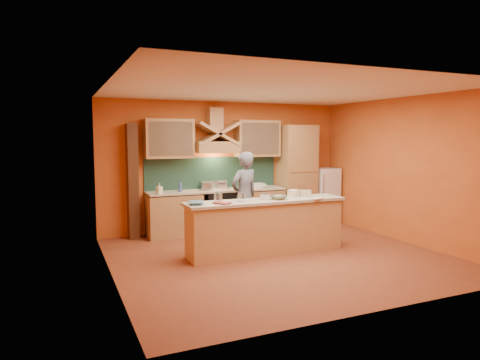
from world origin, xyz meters
name	(u,v)px	position (x,y,z in m)	size (l,w,h in m)	color
floor	(279,256)	(0.00, 0.00, 0.00)	(5.50, 5.00, 0.01)	brown
ceiling	(280,90)	(0.00, 0.00, 2.80)	(5.50, 5.00, 0.01)	white
wall_back	(225,166)	(0.00, 2.50, 1.40)	(5.50, 0.02, 2.80)	#C45E26
wall_front	(385,193)	(0.00, -2.50, 1.40)	(5.50, 0.02, 2.80)	#C45E26
wall_left	(110,182)	(-2.75, 0.00, 1.40)	(0.02, 5.00, 2.80)	#C45E26
wall_right	(405,170)	(2.75, 0.00, 1.40)	(0.02, 5.00, 2.80)	#C45E26
base_cabinet_left	(174,215)	(-1.25, 2.20, 0.43)	(1.10, 0.60, 0.86)	#AC7D4E
base_cabinet_right	(257,209)	(0.65, 2.20, 0.43)	(1.10, 0.60, 0.86)	#AC7D4E
counter_top	(217,190)	(-0.30, 2.20, 0.90)	(3.00, 0.62, 0.04)	#B9B09C
stove	(217,211)	(-0.30, 2.20, 0.45)	(0.60, 0.58, 0.90)	black
backsplash	(213,173)	(-0.30, 2.48, 1.25)	(3.00, 0.03, 0.70)	#18352D
range_hood	(216,147)	(-0.30, 2.25, 1.82)	(0.92, 0.50, 0.24)	#AC7D4E
hood_chimney	(215,120)	(-0.30, 2.35, 2.40)	(0.30, 0.30, 0.50)	#AC7D4E
upper_cabinet_left	(169,139)	(-1.30, 2.33, 2.00)	(1.00, 0.35, 0.80)	#AC7D4E
upper_cabinet_right	(257,139)	(0.70, 2.33, 2.00)	(1.00, 0.35, 0.80)	#AC7D4E
pantry_column	(297,175)	(1.65, 2.20, 1.15)	(0.80, 0.60, 2.30)	#AC7D4E
fridge	(323,195)	(2.40, 2.20, 0.65)	(0.58, 0.60, 1.30)	white
trim_column_left	(132,181)	(-2.05, 2.35, 1.15)	(0.20, 0.30, 2.30)	#472816
island_body	(266,228)	(-0.10, 0.30, 0.44)	(2.80, 0.55, 0.88)	tan
island_top	(266,201)	(-0.10, 0.30, 0.92)	(2.90, 0.62, 0.05)	#B9B09C
person	(244,196)	(-0.02, 1.41, 0.87)	(0.64, 0.42, 1.75)	slate
pot_large	(207,187)	(-0.54, 2.17, 0.99)	(0.25, 0.25, 0.17)	#AFAFB6
pot_small	(223,187)	(-0.15, 2.28, 0.97)	(0.21, 0.21, 0.13)	silver
soap_bottle_a	(159,188)	(-1.59, 2.00, 1.03)	(0.10, 0.10, 0.21)	white
soap_bottle_b	(180,186)	(-1.13, 2.16, 1.04)	(0.09, 0.09, 0.24)	#324D8A
bowl_back	(262,186)	(0.72, 2.11, 0.95)	(0.22, 0.22, 0.07)	white
dish_rack	(258,185)	(0.63, 2.16, 0.97)	(0.27, 0.21, 0.10)	white
book_lower	(218,204)	(-1.05, 0.14, 0.96)	(0.21, 0.28, 0.03)	#A13C39
book_upper	(189,203)	(-1.48, 0.32, 0.98)	(0.22, 0.30, 0.02)	teal
jar_large	(218,198)	(-0.98, 0.32, 1.03)	(0.14, 0.14, 0.17)	white
jar_small	(242,197)	(-0.56, 0.31, 1.02)	(0.12, 0.12, 0.15)	white
kitchen_scale	(265,197)	(-0.12, 0.31, 0.99)	(0.12, 0.12, 0.10)	white
mixing_bowl	(278,197)	(0.12, 0.26, 0.98)	(0.29, 0.29, 0.07)	silver
cloth	(317,198)	(0.78, 0.05, 0.95)	(0.23, 0.17, 0.02)	#C4A7A1
grocery_bag_a	(293,193)	(0.53, 0.44, 1.01)	(0.19, 0.16, 0.13)	beige
grocery_bag_b	(306,193)	(0.75, 0.38, 1.00)	(0.19, 0.14, 0.11)	beige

